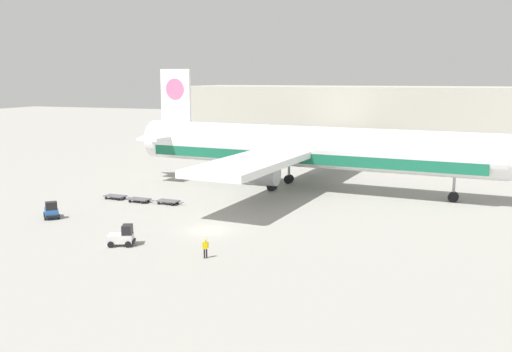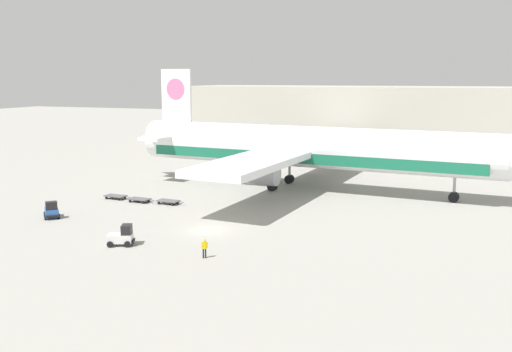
# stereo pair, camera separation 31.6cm
# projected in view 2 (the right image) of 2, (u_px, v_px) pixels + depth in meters

# --- Properties ---
(ground_plane) EXTENTS (400.00, 400.00, 0.00)m
(ground_plane) POSITION_uv_depth(u_px,v_px,m) (207.00, 230.00, 59.45)
(ground_plane) COLOR #9E9B93
(terminal_building) EXTENTS (90.00, 18.20, 14.00)m
(terminal_building) POSITION_uv_depth(u_px,v_px,m) (416.00, 124.00, 108.80)
(terminal_building) COLOR #BCB7A8
(terminal_building) RESTS_ON ground_plane
(airplane_main) EXTENTS (58.08, 48.47, 17.00)m
(airplane_main) POSITION_uv_depth(u_px,v_px,m) (303.00, 148.00, 80.53)
(airplane_main) COLOR white
(airplane_main) RESTS_ON ground_plane
(baggage_tug_foreground) EXTENTS (2.71, 2.75, 2.00)m
(baggage_tug_foreground) POSITION_uv_depth(u_px,v_px,m) (51.00, 210.00, 64.49)
(baggage_tug_foreground) COLOR #2D66B7
(baggage_tug_foreground) RESTS_ON ground_plane
(baggage_tug_mid) EXTENTS (2.79, 2.37, 2.00)m
(baggage_tug_mid) POSITION_uv_depth(u_px,v_px,m) (122.00, 236.00, 54.02)
(baggage_tug_mid) COLOR silver
(baggage_tug_mid) RESTS_ON ground_plane
(baggage_dolly_lead) EXTENTS (3.74, 1.65, 0.48)m
(baggage_dolly_lead) POSITION_uv_depth(u_px,v_px,m) (116.00, 196.00, 74.71)
(baggage_dolly_lead) COLOR #56565B
(baggage_dolly_lead) RESTS_ON ground_plane
(baggage_dolly_second) EXTENTS (3.74, 1.65, 0.48)m
(baggage_dolly_second) POSITION_uv_depth(u_px,v_px,m) (139.00, 199.00, 72.80)
(baggage_dolly_second) COLOR #56565B
(baggage_dolly_second) RESTS_ON ground_plane
(baggage_dolly_third) EXTENTS (3.74, 1.65, 0.48)m
(baggage_dolly_third) POSITION_uv_depth(u_px,v_px,m) (168.00, 201.00, 71.69)
(baggage_dolly_third) COLOR #56565B
(baggage_dolly_third) RESTS_ON ground_plane
(ground_crew_near) EXTENTS (0.48, 0.39, 1.77)m
(ground_crew_near) POSITION_uv_depth(u_px,v_px,m) (204.00, 247.00, 50.14)
(ground_crew_near) COLOR black
(ground_crew_near) RESTS_ON ground_plane
(traffic_cone_near) EXTENTS (0.40, 0.40, 0.67)m
(traffic_cone_near) POSITION_uv_depth(u_px,v_px,m) (130.00, 234.00, 56.90)
(traffic_cone_near) COLOR black
(traffic_cone_near) RESTS_ON ground_plane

